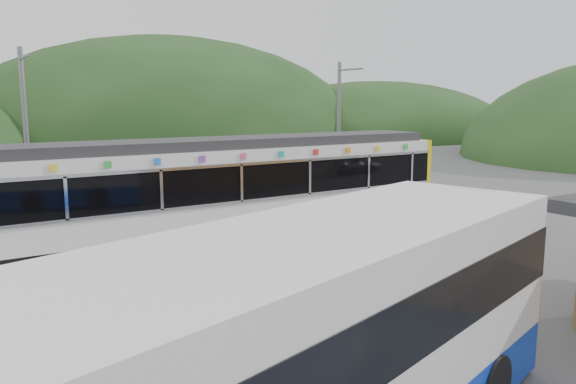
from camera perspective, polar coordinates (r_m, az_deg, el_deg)
ground at (r=17.32m, az=4.27°, el=-8.06°), size 120.00×120.00×0.00m
hills at (r=25.09m, az=8.25°, el=-2.69°), size 146.00×149.00×26.00m
platform at (r=19.90m, az=-1.50°, el=-5.29°), size 26.00×3.20×0.30m
yellow_line at (r=18.80m, az=0.58°, el=-5.67°), size 26.00×0.10×0.01m
train at (r=21.36m, az=-7.78°, el=0.87°), size 20.44×3.01×3.74m
catenary_mast_west at (r=21.97m, az=-24.99°, el=4.48°), size 0.18×1.80×7.00m
catenary_mast_east at (r=27.64m, az=5.21°, el=6.09°), size 0.18×1.80×7.00m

